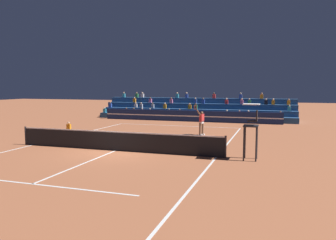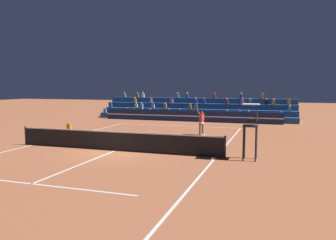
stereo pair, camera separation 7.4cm
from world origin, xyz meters
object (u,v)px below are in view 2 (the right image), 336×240
Objects in this scene: ball_kid_courtside at (69,129)px; tennis_player at (201,122)px; tennis_ball at (76,143)px; umpire_chair at (251,124)px.

ball_kid_courtside is 0.37× the size of tennis_player.
tennis_player is at bearing 11.65° from ball_kid_courtside.
umpire_chair is at bearing -7.25° from tennis_ball.
tennis_ball is (-10.55, 1.34, -1.68)m from umpire_chair.
umpire_chair is 14.62m from ball_kid_courtside.
umpire_chair reaches higher than tennis_player.
ball_kid_courtside is at bearing 159.60° from umpire_chair.
tennis_player is 8.80m from tennis_ball.
umpire_chair reaches higher than ball_kid_courtside.
umpire_chair is at bearing -20.40° from ball_kid_courtside.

